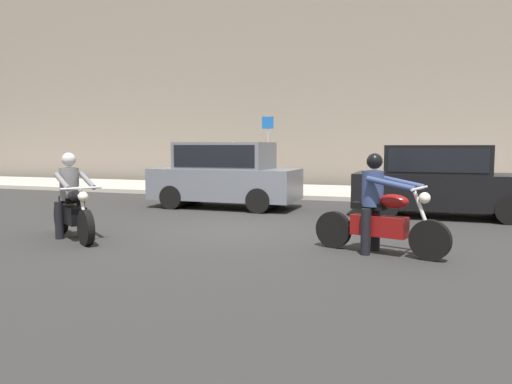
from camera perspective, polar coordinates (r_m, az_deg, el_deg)
The scene contains 9 objects.
ground_plane at distance 10.05m, azimuth -2.65°, elevation -4.34°, with size 80.00×80.00×0.00m, color #282828.
sidewalk_slab at distance 17.65m, azimuth 7.14°, elevation 0.05°, with size 40.00×4.40×0.14m, color #A8A399.
building_facade at distance 21.20m, azimuth 9.33°, elevation 14.71°, with size 40.00×1.40×10.32m, color slate.
motorcycle_with_rider_denim_blue at distance 7.91m, azimuth 14.17°, elevation -2.38°, with size 2.14×0.88×1.59m.
motorcycle_with_rider_gray at distance 9.53m, azimuth -20.72°, elevation -1.32°, with size 1.85×1.30×1.58m.
parked_hatchback_slate_gray at distance 13.46m, azimuth -3.64°, elevation 2.13°, with size 4.01×1.76×1.80m.
parked_sedan_black at distance 12.53m, azimuth 20.89°, elevation 1.28°, with size 4.23×1.82×1.72m.
street_sign_post at distance 18.15m, azimuth 1.39°, elevation 5.55°, with size 0.44×0.08×2.67m.
pedestrian_bystander at distance 18.19m, azimuth -2.67°, elevation 3.64°, with size 0.34×0.34×1.72m.
Camera 1 is at (3.72, -9.18, 1.70)m, focal length 34.23 mm.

